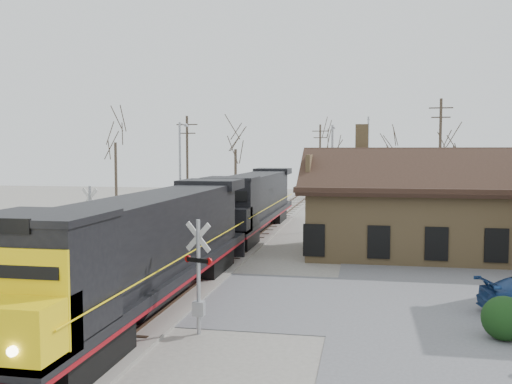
# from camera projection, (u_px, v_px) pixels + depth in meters

# --- Properties ---
(ground) EXTENTS (140.00, 140.00, 0.00)m
(ground) POSITION_uv_depth(u_px,v_px,m) (171.00, 294.00, 24.75)
(ground) COLOR #9E998F
(ground) RESTS_ON ground
(road) EXTENTS (60.00, 9.00, 0.03)m
(road) POSITION_uv_depth(u_px,v_px,m) (171.00, 294.00, 24.75)
(road) COLOR #5C5C60
(road) RESTS_ON ground
(track_main) EXTENTS (3.40, 90.00, 0.24)m
(track_main) POSITION_uv_depth(u_px,v_px,m) (243.00, 240.00, 39.44)
(track_main) COLOR #9E998F
(track_main) RESTS_ON ground
(track_siding) EXTENTS (3.40, 90.00, 0.24)m
(track_siding) POSITION_uv_depth(u_px,v_px,m) (181.00, 238.00, 40.29)
(track_siding) COLOR #9E998F
(track_siding) RESTS_ON ground
(depot) EXTENTS (15.20, 9.31, 7.90)m
(depot) POSITION_uv_depth(u_px,v_px,m) (428.00, 215.00, 34.10)
(depot) COLOR #A08153
(depot) RESTS_ON ground
(locomotive_lead) EXTENTS (3.13, 20.95, 4.65)m
(locomotive_lead) POSITION_uv_depth(u_px,v_px,m) (145.00, 250.00, 21.73)
(locomotive_lead) COLOR black
(locomotive_lead) RESTS_ON ground
(locomotive_trailing) EXTENTS (3.13, 20.95, 4.40)m
(locomotive_trailing) POSITION_uv_depth(u_px,v_px,m) (253.00, 202.00, 42.53)
(locomotive_trailing) COLOR black
(locomotive_trailing) RESTS_ON ground
(crossbuck_near) EXTENTS (1.07, 0.46, 3.91)m
(crossbuck_near) POSITION_uv_depth(u_px,v_px,m) (199.00, 280.00, 19.21)
(crossbuck_near) COLOR #A5A8AD
(crossbuck_near) RESTS_ON ground
(crossbuck_far) EXTENTS (1.20, 0.43, 4.32)m
(crossbuck_far) POSITION_uv_depth(u_px,v_px,m) (90.00, 228.00, 31.04)
(crossbuck_far) COLOR #A5A8AD
(crossbuck_far) RESTS_ON ground
(hedge_a) EXTENTS (1.46, 1.46, 1.46)m
(hedge_a) POSITION_uv_depth(u_px,v_px,m) (504.00, 318.00, 18.65)
(hedge_a) COLOR black
(hedge_a) RESTS_ON ground
(streetlight_a) EXTENTS (0.25, 2.04, 8.39)m
(streetlight_a) POSITION_uv_depth(u_px,v_px,m) (181.00, 171.00, 43.30)
(streetlight_a) COLOR #A5A8AD
(streetlight_a) RESTS_ON ground
(streetlight_b) EXTENTS (0.25, 2.04, 8.25)m
(streetlight_b) POSITION_uv_depth(u_px,v_px,m) (332.00, 171.00, 44.59)
(streetlight_b) COLOR #A5A8AD
(streetlight_b) RESTS_ON ground
(streetlight_c) EXTENTS (0.25, 2.04, 9.65)m
(streetlight_c) POSITION_uv_depth(u_px,v_px,m) (368.00, 160.00, 56.93)
(streetlight_c) COLOR #A5A8AD
(streetlight_c) RESTS_ON ground
(utility_pole_a) EXTENTS (2.00, 0.24, 9.47)m
(utility_pole_a) POSITION_uv_depth(u_px,v_px,m) (187.00, 165.00, 52.77)
(utility_pole_a) COLOR #382D23
(utility_pole_a) RESTS_ON ground
(utility_pole_b) EXTENTS (2.00, 0.24, 9.46)m
(utility_pole_b) POSITION_uv_depth(u_px,v_px,m) (320.00, 162.00, 69.53)
(utility_pole_b) COLOR #382D23
(utility_pole_b) RESTS_ON ground
(utility_pole_c) EXTENTS (2.00, 0.24, 10.71)m
(utility_pole_c) POSITION_uv_depth(u_px,v_px,m) (440.00, 158.00, 49.02)
(utility_pole_c) COLOR #382D23
(utility_pole_c) RESTS_ON ground
(tree_a) EXTENTS (4.77, 4.77, 11.68)m
(tree_a) POSITION_uv_depth(u_px,v_px,m) (115.00, 131.00, 60.26)
(tree_a) COLOR #382D23
(tree_a) RESTS_ON ground
(tree_b) EXTENTS (4.30, 4.30, 10.53)m
(tree_b) POSITION_uv_depth(u_px,v_px,m) (235.00, 140.00, 63.51)
(tree_b) COLOR #382D23
(tree_b) RESTS_ON ground
(tree_c) EXTENTS (4.52, 4.52, 11.06)m
(tree_c) POSITION_uv_depth(u_px,v_px,m) (332.00, 138.00, 72.76)
(tree_c) COLOR #382D23
(tree_c) RESTS_ON ground
(tree_d) EXTENTS (3.92, 3.92, 9.60)m
(tree_d) POSITION_uv_depth(u_px,v_px,m) (391.00, 146.00, 65.88)
(tree_d) COLOR #382D23
(tree_d) RESTS_ON ground
(tree_e) EXTENTS (3.82, 3.82, 9.36)m
(tree_e) POSITION_uv_depth(u_px,v_px,m) (452.00, 147.00, 60.58)
(tree_e) COLOR #382D23
(tree_e) RESTS_ON ground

